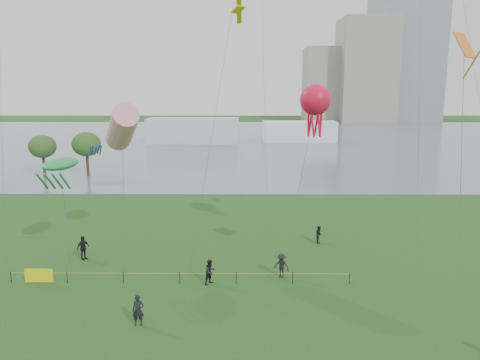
{
  "coord_description": "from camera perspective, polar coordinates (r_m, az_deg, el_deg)",
  "views": [
    {
      "loc": [
        0.23,
        -18.47,
        13.78
      ],
      "look_at": [
        0.0,
        10.0,
        8.0
      ],
      "focal_mm": 35.0,
      "sensor_mm": 36.0,
      "label": 1
    }
  ],
  "objects": [
    {
      "name": "lake",
      "position": [
        119.26,
        0.34,
        4.85
      ],
      "size": [
        400.0,
        120.0,
        0.08
      ],
      "primitive_type": "cube",
      "color": "slate",
      "rests_on": "ground_plane"
    },
    {
      "name": "building_mid",
      "position": [
        186.26,
        15.06,
        12.69
      ],
      "size": [
        20.0,
        20.0,
        38.0
      ],
      "primitive_type": "cube",
      "color": "gray",
      "rests_on": "ground_plane"
    },
    {
      "name": "building_low",
      "position": [
        189.16,
        10.33,
        11.36
      ],
      "size": [
        16.0,
        18.0,
        28.0
      ],
      "primitive_type": "cube",
      "color": "gray",
      "rests_on": "ground_plane"
    },
    {
      "name": "pavilion_left",
      "position": [
        114.63,
        -5.7,
        6.02
      ],
      "size": [
        22.0,
        8.0,
        6.0
      ],
      "primitive_type": "cube",
      "color": "silver",
      "rests_on": "ground_plane"
    },
    {
      "name": "pavilion_right",
      "position": [
        117.82,
        7.2,
        5.89
      ],
      "size": [
        18.0,
        7.0,
        5.0
      ],
      "primitive_type": "cube",
      "color": "white",
      "rests_on": "ground_plane"
    },
    {
      "name": "fence",
      "position": [
        35.33,
        -17.43,
        -11.06
      ],
      "size": [
        24.07,
        0.07,
        1.05
      ],
      "color": "black",
      "rests_on": "ground_plane"
    },
    {
      "name": "spectator_a",
      "position": [
        33.61,
        -3.65,
        -11.09
      ],
      "size": [
        1.09,
        1.09,
        1.79
      ],
      "primitive_type": "imported",
      "rotation": [
        0.0,
        0.0,
        0.81
      ],
      "color": "black",
      "rests_on": "ground_plane"
    },
    {
      "name": "spectator_b",
      "position": [
        34.7,
        5.06,
        -10.35
      ],
      "size": [
        1.35,
        1.13,
        1.81
      ],
      "primitive_type": "imported",
      "rotation": [
        0.0,
        0.0,
        -0.47
      ],
      "color": "black",
      "rests_on": "ground_plane"
    },
    {
      "name": "spectator_c",
      "position": [
        39.94,
        -18.59,
        -7.84
      ],
      "size": [
        1.05,
        1.21,
        1.96
      ],
      "primitive_type": "imported",
      "rotation": [
        0.0,
        0.0,
        0.96
      ],
      "color": "black",
      "rests_on": "ground_plane"
    },
    {
      "name": "spectator_f",
      "position": [
        28.84,
        -12.31,
        -15.25
      ],
      "size": [
        0.71,
        0.49,
        1.87
      ],
      "primitive_type": "imported",
      "rotation": [
        0.0,
        0.0,
        0.07
      ],
      "color": "black",
      "rests_on": "ground_plane"
    },
    {
      "name": "spectator_g",
      "position": [
        42.42,
        9.63,
        -6.55
      ],
      "size": [
        0.66,
        0.81,
        1.55
      ],
      "primitive_type": "imported",
      "rotation": [
        0.0,
        0.0,
        1.47
      ],
      "color": "black",
      "rests_on": "ground_plane"
    },
    {
      "name": "kite_windsock",
      "position": [
        37.72,
        -14.2,
        6.22
      ],
      "size": [
        4.37,
        6.45,
        12.56
      ],
      "rotation": [
        0.0,
        0.0,
        -0.4
      ],
      "color": "#3F3F42"
    },
    {
      "name": "kite_creature",
      "position": [
        37.52,
        -21.04,
        1.79
      ],
      "size": [
        2.29,
        4.55,
        8.4
      ],
      "rotation": [
        0.0,
        0.0,
        -0.36
      ],
      "color": "#3F3F42"
    },
    {
      "name": "kite_octopus",
      "position": [
        37.81,
        9.16,
        9.53
      ],
      "size": [
        4.13,
        7.23,
        13.88
      ],
      "rotation": [
        0.0,
        0.0,
        0.35
      ],
      "color": "#3F3F42"
    },
    {
      "name": "kite_delta",
      "position": [
        26.31,
        25.75,
        12.98
      ],
      "size": [
        4.2,
        10.5,
        16.39
      ],
      "rotation": [
        0.0,
        0.0,
        -0.42
      ],
      "color": "#3F3F42"
    }
  ]
}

